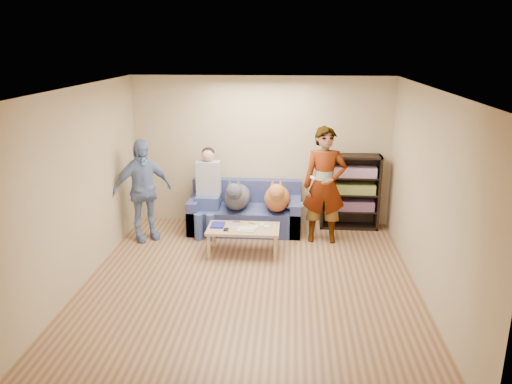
# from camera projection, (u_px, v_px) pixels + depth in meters

# --- Properties ---
(ground) EXTENTS (5.00, 5.00, 0.00)m
(ground) POSITION_uv_depth(u_px,v_px,m) (249.00, 285.00, 6.71)
(ground) COLOR brown
(ground) RESTS_ON ground
(ceiling) EXTENTS (5.00, 5.00, 0.00)m
(ceiling) POSITION_uv_depth(u_px,v_px,m) (249.00, 89.00, 5.96)
(ceiling) COLOR white
(ceiling) RESTS_ON ground
(wall_back) EXTENTS (4.50, 0.00, 4.50)m
(wall_back) POSITION_uv_depth(u_px,v_px,m) (261.00, 151.00, 8.72)
(wall_back) COLOR tan
(wall_back) RESTS_ON ground
(wall_front) EXTENTS (4.50, 0.00, 4.50)m
(wall_front) POSITION_uv_depth(u_px,v_px,m) (222.00, 284.00, 3.95)
(wall_front) COLOR tan
(wall_front) RESTS_ON ground
(wall_left) EXTENTS (0.00, 5.00, 5.00)m
(wall_left) POSITION_uv_depth(u_px,v_px,m) (77.00, 189.00, 6.49)
(wall_left) COLOR tan
(wall_left) RESTS_ON ground
(wall_right) EXTENTS (0.00, 5.00, 5.00)m
(wall_right) POSITION_uv_depth(u_px,v_px,m) (430.00, 197.00, 6.17)
(wall_right) COLOR tan
(wall_right) RESTS_ON ground
(blanket) EXTENTS (0.37, 0.31, 0.13)m
(blanket) POSITION_uv_depth(u_px,v_px,m) (294.00, 205.00, 8.42)
(blanket) COLOR silver
(blanket) RESTS_ON sofa
(person_standing_right) EXTENTS (0.69, 0.46, 1.89)m
(person_standing_right) POSITION_uv_depth(u_px,v_px,m) (325.00, 185.00, 7.95)
(person_standing_right) COLOR gray
(person_standing_right) RESTS_ON ground
(person_standing_left) EXTENTS (1.03, 0.92, 1.68)m
(person_standing_left) POSITION_uv_depth(u_px,v_px,m) (142.00, 190.00, 8.05)
(person_standing_left) COLOR #7587BC
(person_standing_left) RESTS_ON ground
(held_controller) EXTENTS (0.08, 0.13, 0.03)m
(held_controller) POSITION_uv_depth(u_px,v_px,m) (313.00, 178.00, 7.73)
(held_controller) COLOR white
(held_controller) RESTS_ON person_standing_right
(notebook_blue) EXTENTS (0.20, 0.26, 0.03)m
(notebook_blue) POSITION_uv_depth(u_px,v_px,m) (218.00, 225.00, 7.68)
(notebook_blue) COLOR navy
(notebook_blue) RESTS_ON coffee_table
(papers) EXTENTS (0.26, 0.20, 0.02)m
(papers) POSITION_uv_depth(u_px,v_px,m) (246.00, 230.00, 7.51)
(papers) COLOR beige
(papers) RESTS_ON coffee_table
(magazine) EXTENTS (0.22, 0.17, 0.01)m
(magazine) POSITION_uv_depth(u_px,v_px,m) (248.00, 228.00, 7.52)
(magazine) COLOR beige
(magazine) RESTS_ON coffee_table
(camera_silver) EXTENTS (0.11, 0.06, 0.05)m
(camera_silver) POSITION_uv_depth(u_px,v_px,m) (236.00, 223.00, 7.73)
(camera_silver) COLOR silver
(camera_silver) RESTS_ON coffee_table
(controller_a) EXTENTS (0.04, 0.13, 0.03)m
(controller_a) POSITION_uv_depth(u_px,v_px,m) (262.00, 225.00, 7.68)
(controller_a) COLOR white
(controller_a) RESTS_ON coffee_table
(controller_b) EXTENTS (0.09, 0.06, 0.03)m
(controller_b) POSITION_uv_depth(u_px,v_px,m) (267.00, 227.00, 7.60)
(controller_b) COLOR white
(controller_b) RESTS_ON coffee_table
(headphone_cup_a) EXTENTS (0.07, 0.07, 0.02)m
(headphone_cup_a) POSITION_uv_depth(u_px,v_px,m) (256.00, 228.00, 7.58)
(headphone_cup_a) COLOR white
(headphone_cup_a) RESTS_ON coffee_table
(headphone_cup_b) EXTENTS (0.07, 0.07, 0.02)m
(headphone_cup_b) POSITION_uv_depth(u_px,v_px,m) (257.00, 226.00, 7.65)
(headphone_cup_b) COLOR silver
(headphone_cup_b) RESTS_ON coffee_table
(pen_orange) EXTENTS (0.13, 0.06, 0.01)m
(pen_orange) POSITION_uv_depth(u_px,v_px,m) (241.00, 231.00, 7.46)
(pen_orange) COLOR orange
(pen_orange) RESTS_ON coffee_table
(pen_black) EXTENTS (0.13, 0.08, 0.01)m
(pen_black) POSITION_uv_depth(u_px,v_px,m) (252.00, 223.00, 7.77)
(pen_black) COLOR black
(pen_black) RESTS_ON coffee_table
(wallet) EXTENTS (0.07, 0.12, 0.02)m
(wallet) POSITION_uv_depth(u_px,v_px,m) (226.00, 230.00, 7.51)
(wallet) COLOR black
(wallet) RESTS_ON coffee_table
(sofa) EXTENTS (1.90, 0.85, 0.82)m
(sofa) POSITION_uv_depth(u_px,v_px,m) (245.00, 214.00, 8.65)
(sofa) COLOR #515B93
(sofa) RESTS_ON ground
(person_seated) EXTENTS (0.40, 0.73, 1.47)m
(person_seated) POSITION_uv_depth(u_px,v_px,m) (208.00, 188.00, 8.43)
(person_seated) COLOR #39477F
(person_seated) RESTS_ON sofa
(dog_gray) EXTENTS (0.44, 1.26, 0.63)m
(dog_gray) POSITION_uv_depth(u_px,v_px,m) (237.00, 196.00, 8.38)
(dog_gray) COLOR #44464E
(dog_gray) RESTS_ON sofa
(dog_tan) EXTENTS (0.44, 1.18, 0.63)m
(dog_tan) POSITION_uv_depth(u_px,v_px,m) (277.00, 197.00, 8.31)
(dog_tan) COLOR #A65432
(dog_tan) RESTS_ON sofa
(coffee_table) EXTENTS (1.10, 0.60, 0.42)m
(coffee_table) POSITION_uv_depth(u_px,v_px,m) (243.00, 230.00, 7.62)
(coffee_table) COLOR tan
(coffee_table) RESTS_ON ground
(bookshelf) EXTENTS (1.00, 0.34, 1.30)m
(bookshelf) POSITION_uv_depth(u_px,v_px,m) (350.00, 190.00, 8.63)
(bookshelf) COLOR black
(bookshelf) RESTS_ON ground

